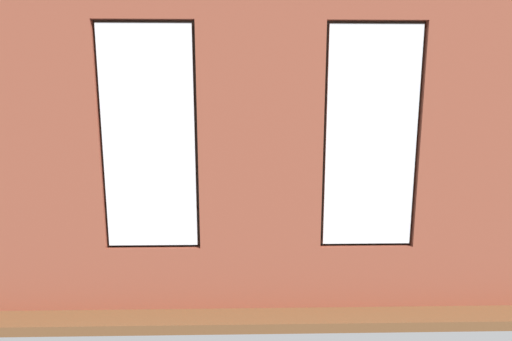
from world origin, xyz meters
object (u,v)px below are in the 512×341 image
Objects in this scene: potted_plant_by_left_couch at (375,190)px; potted_plant_beside_window_right at (51,231)px; coffee_table at (257,198)px; potted_plant_between_couches at (344,212)px; couch_left at (428,213)px; media_console at (73,209)px; table_plant_small at (257,188)px; couch_by_window at (231,251)px; potted_plant_near_tv at (79,206)px; candle_jar at (263,193)px; tv_flatscreen at (70,167)px; papasan_chair at (231,176)px; potted_plant_corner_far_left at (504,226)px; potted_plant_mid_room_small at (300,184)px; cup_ceramic at (232,194)px; remote_black at (246,193)px; potted_plant_foreground_right at (130,162)px.

potted_plant_beside_window_right reaches higher than potted_plant_by_left_couch.
potted_plant_between_couches is (-0.98, 2.39, 0.41)m from coffee_table.
potted_plant_between_couches is at bearing -177.26° from potted_plant_beside_window_right.
couch_left reaches higher than media_console.
table_plant_small is 0.42× the size of potted_plant_by_left_couch.
potted_plant_near_tv reaches higher than couch_by_window.
tv_flatscreen is at bearing 5.29° from candle_jar.
papasan_chair is 5.37m from potted_plant_corner_far_left.
potted_plant_near_tv is (2.52, 1.44, 0.25)m from coffee_table.
potted_plant_near_tv reaches higher than potted_plant_mid_room_small.
potted_plant_between_couches is (-4.05, 1.98, 0.48)m from media_console.
potted_plant_between_couches is at bearing -52.79° from couch_left.
papasan_chair is at bearing -51.80° from potted_plant_corner_far_left.
potted_plant_corner_far_left is (-5.87, 2.14, -0.35)m from tv_flatscreen.
table_plant_small reaches higher than cup_ceramic.
tv_flatscreen is (2.64, 0.29, 0.53)m from cup_ceramic.
couch_by_window is at bearing 155.04° from potted_plant_near_tv.
table_plant_small is 1.39× the size of remote_black.
coffee_table is at bearing -98.37° from couch_by_window.
potted_plant_foreground_right is at bearing -40.99° from cup_ceramic.
papasan_chair reaches higher than remote_black.
couch_by_window is at bearing 145.84° from remote_black.
coffee_table is 3.80m from potted_plant_corner_far_left.
remote_black is 0.17× the size of potted_plant_beside_window_right.
couch_left reaches higher than potted_plant_by_left_couch.
potted_plant_by_left_couch is (-5.32, -0.83, 0.11)m from media_console.
coffee_table is at bearing -67.66° from potted_plant_between_couches.
potted_plant_beside_window_right is (-0.13, 1.10, 0.00)m from potted_plant_near_tv.
potted_plant_by_left_couch is (-4.77, -1.87, -0.22)m from potted_plant_near_tv.
remote_black is 2.45m from potted_plant_by_left_couch.
tv_flatscreen is 0.92× the size of potted_plant_foreground_right.
media_console is 0.96× the size of tv_flatscreen.
couch_by_window reaches higher than media_console.
potted_plant_beside_window_right reaches higher than potted_plant_corner_far_left.
media_console is at bearing 7.63° from coffee_table.
potted_plant_corner_far_left is at bearing 137.92° from candle_jar.
potted_plant_beside_window_right reaches higher than potted_plant_mid_room_small.
potted_plant_near_tv reaches higher than potted_plant_by_left_couch.
table_plant_small is (-0.00, 0.00, 0.18)m from coffee_table.
tv_flatscreen is (3.07, 0.41, 0.45)m from table_plant_small.
table_plant_small is (-0.36, -2.45, 0.21)m from couch_by_window.
cup_ceramic is 3.10m from potted_plant_foreground_right.
potted_plant_foreground_right reaches higher than papasan_chair.
potted_plant_corner_far_left is at bearing 2.04° from couch_left.
tv_flatscreen reaches higher than coffee_table.
remote_black is at bearing 7.69° from potted_plant_by_left_couch.
potted_plant_between_couches is at bearing 153.97° from tv_flatscreen.
remote_black is 0.17× the size of potted_plant_near_tv.
tv_flatscreen is 4.51m from potted_plant_between_couches.
potted_plant_between_couches is at bearing -5.05° from potted_plant_corner_far_left.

